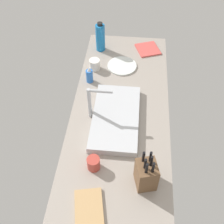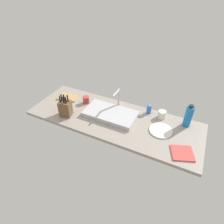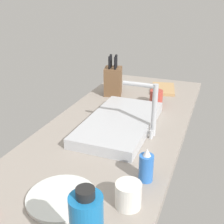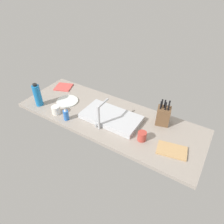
% 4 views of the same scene
% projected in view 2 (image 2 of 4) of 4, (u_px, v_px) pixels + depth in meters
% --- Properties ---
extents(countertop_slab, '(1.84, 0.66, 0.04)m').
position_uv_depth(countertop_slab, '(113.00, 119.00, 2.02)').
color(countertop_slab, gray).
rests_on(countertop_slab, ground).
extents(sink_basin, '(0.56, 0.30, 0.05)m').
position_uv_depth(sink_basin, '(110.00, 114.00, 2.03)').
color(sink_basin, '#B7BABF').
rests_on(sink_basin, countertop_slab).
extents(faucet, '(0.06, 0.16, 0.25)m').
position_uv_depth(faucet, '(118.00, 98.00, 2.05)').
color(faucet, '#B7BABF').
rests_on(faucet, countertop_slab).
extents(knife_block, '(0.14, 0.13, 0.25)m').
position_uv_depth(knife_block, '(65.00, 108.00, 2.00)').
color(knife_block, brown).
rests_on(knife_block, countertop_slab).
extents(cutting_board, '(0.26, 0.19, 0.02)m').
position_uv_depth(cutting_board, '(68.00, 97.00, 2.32)').
color(cutting_board, tan).
rests_on(cutting_board, countertop_slab).
extents(soap_bottle, '(0.05, 0.05, 0.13)m').
position_uv_depth(soap_bottle, '(149.00, 109.00, 2.05)').
color(soap_bottle, blue).
rests_on(soap_bottle, countertop_slab).
extents(water_bottle, '(0.08, 0.08, 0.25)m').
position_uv_depth(water_bottle, '(188.00, 116.00, 1.85)').
color(water_bottle, '#1970B7').
rests_on(water_bottle, countertop_slab).
extents(dinner_plate, '(0.23, 0.23, 0.01)m').
position_uv_depth(dinner_plate, '(161.00, 130.00, 1.85)').
color(dinner_plate, silver).
rests_on(dinner_plate, countertop_slab).
extents(dish_towel, '(0.23, 0.23, 0.01)m').
position_uv_depth(dish_towel, '(182.00, 153.00, 1.62)').
color(dish_towel, '#CC4C47').
rests_on(dish_towel, countertop_slab).
extents(coffee_mug, '(0.08, 0.08, 0.08)m').
position_uv_depth(coffee_mug, '(162.00, 114.00, 1.99)').
color(coffee_mug, silver).
rests_on(coffee_mug, countertop_slab).
extents(ceramic_cup, '(0.07, 0.07, 0.08)m').
position_uv_depth(ceramic_cup, '(86.00, 100.00, 2.21)').
color(ceramic_cup, '#B23D33').
rests_on(ceramic_cup, countertop_slab).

